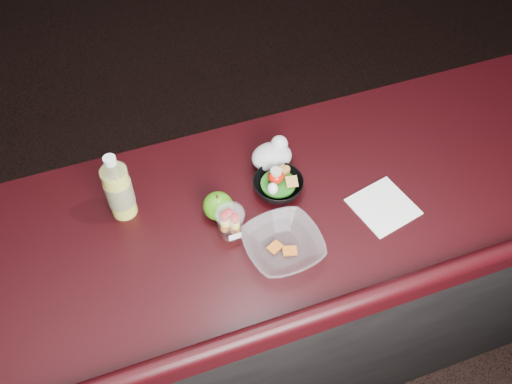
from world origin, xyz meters
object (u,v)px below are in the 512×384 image
Objects in this scene: snack_bowl at (278,185)px; takeout_bowl at (283,245)px; green_apple at (218,206)px; lemonade_bottle at (119,190)px; fruit_cup at (230,221)px.

snack_bowl reaches higher than takeout_bowl.
snack_bowl is 0.21m from takeout_bowl.
green_apple is 0.19m from snack_bowl.
lemonade_bottle is 0.47m from takeout_bowl.
green_apple is at bearing -172.89° from snack_bowl.
fruit_cup is at bearing 139.03° from takeout_bowl.
lemonade_bottle is at bearing 169.93° from snack_bowl.
takeout_bowl is (0.11, -0.10, -0.03)m from fruit_cup.
takeout_bowl is at bearing -107.11° from snack_bowl.
fruit_cup is 0.08m from green_apple.
takeout_bowl is at bearing -40.97° from fruit_cup.
lemonade_bottle is 1.02× the size of takeout_bowl.
fruit_cup is 0.63× the size of snack_bowl.
lemonade_bottle is 1.25× the size of snack_bowl.
green_apple is 0.21m from takeout_bowl.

